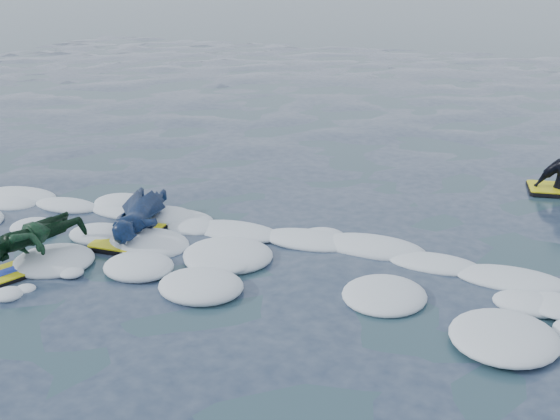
{
  "coord_description": "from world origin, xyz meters",
  "views": [
    {
      "loc": [
        4.16,
        -6.48,
        3.59
      ],
      "look_at": [
        1.08,
        1.6,
        0.4
      ],
      "focal_mm": 45.0,
      "sensor_mm": 36.0,
      "label": 1
    }
  ],
  "objects": [
    {
      "name": "ground",
      "position": [
        0.0,
        0.0,
        0.0
      ],
      "size": [
        120.0,
        120.0,
        0.0
      ],
      "primitive_type": "plane",
      "color": "#152934",
      "rests_on": "ground"
    },
    {
      "name": "prone_woman_unit",
      "position": [
        -0.77,
        1.09,
        0.23
      ],
      "size": [
        1.13,
        1.85,
        0.46
      ],
      "rotation": [
        0.0,
        0.0,
        1.61
      ],
      "color": "black",
      "rests_on": "ground"
    },
    {
      "name": "foam_band",
      "position": [
        0.0,
        1.03,
        0.0
      ],
      "size": [
        12.0,
        3.1,
        0.3
      ],
      "primitive_type": null,
      "color": "white",
      "rests_on": "ground"
    },
    {
      "name": "prone_child_unit",
      "position": [
        -1.41,
        -0.28,
        0.27
      ],
      "size": [
        1.05,
        1.48,
        0.53
      ],
      "rotation": [
        0.0,
        0.0,
        1.2
      ],
      "color": "black",
      "rests_on": "ground"
    }
  ]
}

